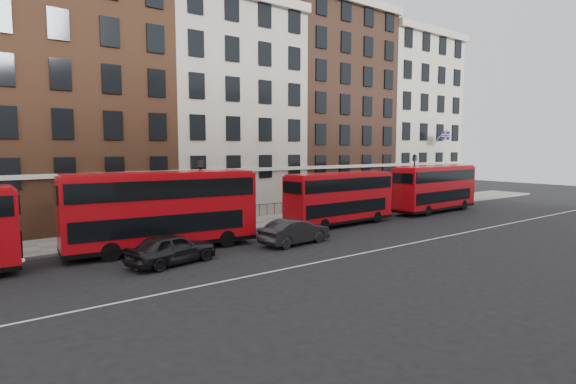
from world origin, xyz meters
TOP-DOWN VIEW (x-y plane):
  - ground at (0.00, 0.00)m, footprint 120.00×120.00m
  - pavement at (0.00, 10.50)m, footprint 80.00×5.00m
  - kerb at (0.00, 8.00)m, footprint 80.00×0.30m
  - road_centre_line at (0.00, -2.00)m, footprint 70.00×0.12m
  - building_terrace at (-0.31, 17.88)m, footprint 64.00×11.95m
  - bus_b at (-10.73, 5.65)m, footprint 11.24×3.75m
  - bus_c at (3.64, 5.64)m, footprint 9.89×2.75m
  - bus_d at (15.96, 5.64)m, footprint 10.48×3.06m
  - car_rear at (-11.54, 2.33)m, footprint 5.09×2.88m
  - car_front at (-3.40, 2.34)m, footprint 4.98×2.20m
  - lamp_post_left at (-6.71, 8.70)m, footprint 0.44×0.44m
  - lamp_post_right at (16.92, 8.77)m, footprint 0.44×0.44m
  - traffic_light at (22.86, 8.69)m, footprint 0.25×0.45m
  - iron_railings at (0.00, 12.70)m, footprint 6.60×0.06m

SIDE VIEW (x-z plane):
  - ground at x=0.00m, z-range 0.00..0.00m
  - road_centre_line at x=0.00m, z-range 0.00..0.01m
  - pavement at x=0.00m, z-range 0.00..0.15m
  - kerb at x=0.00m, z-range 0.00..0.16m
  - iron_railings at x=0.00m, z-range 0.15..1.15m
  - car_front at x=-3.40m, z-range 0.00..1.59m
  - car_rear at x=-11.54m, z-range 0.00..1.63m
  - bus_c at x=3.64m, z-range 0.15..4.27m
  - bus_d at x=15.96m, z-range 0.16..4.51m
  - traffic_light at x=22.86m, z-range 0.81..4.08m
  - bus_b at x=-10.73m, z-range 0.17..4.80m
  - lamp_post_left at x=-6.71m, z-range 0.42..5.74m
  - lamp_post_right at x=16.92m, z-range 0.42..5.74m
  - building_terrace at x=-0.31m, z-range -0.76..21.24m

